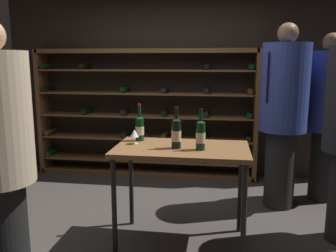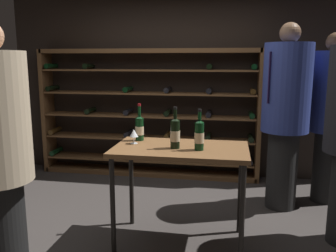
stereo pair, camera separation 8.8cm
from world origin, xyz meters
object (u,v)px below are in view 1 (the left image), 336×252
Objects in this scene: wine_bottle_black_capsule at (140,128)px; tasting_table at (182,158)px; person_bystander_red_print at (327,110)px; wine_bottle_green_slim at (176,133)px; wine_glass_stemmed_right at (134,134)px; person_guest_khaki at (283,109)px; wine_rack at (146,114)px; wine_bottle_red_label at (201,135)px.

tasting_table is at bearing -25.19° from wine_bottle_black_capsule.
person_bystander_red_print is 2.09m from wine_bottle_green_slim.
person_bystander_red_print is 14.62× the size of wine_glass_stemmed_right.
person_guest_khaki reaches higher than wine_glass_stemmed_right.
wine_bottle_red_label is (0.90, -1.99, 0.14)m from wine_rack.
person_guest_khaki is (1.75, -0.90, 0.24)m from wine_rack.
wine_bottle_green_slim is at bearing -32.85° from wine_bottle_black_capsule.
wine_bottle_green_slim reaches higher than wine_bottle_red_label.
wine_bottle_red_label reaches higher than tasting_table.
person_bystander_red_print reaches higher than tasting_table.
wine_rack is 8.96× the size of wine_bottle_red_label.
wine_rack is 2.19m from wine_bottle_red_label.
wine_bottle_black_capsule is 2.63× the size of wine_glass_stemmed_right.
tasting_table is 0.60× the size of person_bystander_red_print.
wine_rack is at bearing -9.95° from person_bystander_red_print.
person_guest_khaki reaches higher than wine_bottle_red_label.
person_guest_khaki is (1.03, 1.01, 0.33)m from tasting_table.
person_guest_khaki is 1.51m from wine_bottle_green_slim.
wine_rack is at bearing 98.56° from wine_glass_stemmed_right.
wine_bottle_black_capsule is at bearing 83.16° from wine_glass_stemmed_right.
wine_rack is 1.88m from wine_glass_stemmed_right.
wine_bottle_black_capsule is (-1.46, -0.81, -0.10)m from person_guest_khaki.
tasting_table is 0.52m from wine_bottle_black_capsule.
person_bystander_red_print is 0.96× the size of person_guest_khaki.
person_guest_khaki is at bearing 44.54° from tasting_table.
person_guest_khaki is 5.81× the size of wine_bottle_black_capsule.
person_guest_khaki is 5.66× the size of wine_bottle_green_slim.
tasting_table is at bearing 174.43° from person_guest_khaki.
wine_bottle_green_slim is 2.70× the size of wine_glass_stemmed_right.
wine_bottle_black_capsule is (-2.00, -1.09, -0.06)m from person_bystander_red_print.
person_bystander_red_print is (1.57, 1.29, 0.28)m from tasting_table.
wine_rack is 2.05m from tasting_table.
wine_bottle_green_slim reaches higher than tasting_table.
wine_glass_stemmed_right is at bearing 167.97° from wine_bottle_red_label.
wine_bottle_red_label is (0.17, -0.07, 0.23)m from tasting_table.
wine_bottle_green_slim is 0.42m from wine_glass_stemmed_right.
wine_bottle_black_capsule is at bearing 147.15° from wine_bottle_green_slim.
wine_bottle_black_capsule is at bearing 155.35° from wine_bottle_red_label.
wine_bottle_black_capsule reaches higher than wine_glass_stemmed_right.
wine_rack is 8.71× the size of wine_bottle_green_slim.
wine_bottle_red_label is (-0.86, -1.09, -0.09)m from person_guest_khaki.
person_guest_khaki is 5.82× the size of wine_bottle_red_label.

